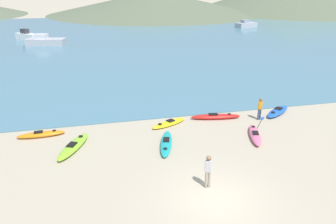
{
  "coord_description": "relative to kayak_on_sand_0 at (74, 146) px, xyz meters",
  "views": [
    {
      "loc": [
        -4.61,
        -10.76,
        8.61
      ],
      "look_at": [
        0.04,
        8.98,
        0.5
      ],
      "focal_mm": 35.0,
      "sensor_mm": 36.0,
      "label": 1
    }
  ],
  "objects": [
    {
      "name": "ground_plane",
      "position": [
        6.01,
        -6.03,
        -0.17
      ],
      "size": [
        400.0,
        400.0,
        0.0
      ],
      "primitive_type": "plane",
      "color": "tan"
    },
    {
      "name": "bay_water",
      "position": [
        6.01,
        38.1,
        -0.14
      ],
      "size": [
        160.0,
        70.0,
        0.06
      ],
      "primitive_type": "cube",
      "color": "teal",
      "rests_on": "ground_plane"
    },
    {
      "name": "far_hill_midleft",
      "position": [
        20.1,
        79.6,
        2.91
      ],
      "size": [
        59.72,
        59.72,
        6.17
      ],
      "primitive_type": "cone",
      "color": "#5B664C",
      "rests_on": "ground_plane"
    },
    {
      "name": "kayak_on_sand_0",
      "position": [
        0.0,
        0.0,
        0.0
      ],
      "size": [
        2.07,
        3.28,
        0.39
      ],
      "color": "#8CCC2D",
      "rests_on": "ground_plane"
    },
    {
      "name": "kayak_on_sand_1",
      "position": [
        13.72,
        2.11,
        -0.0
      ],
      "size": [
        2.73,
        2.29,
        0.39
      ],
      "color": "blue",
      "rests_on": "ground_plane"
    },
    {
      "name": "kayak_on_sand_2",
      "position": [
        -1.93,
        2.03,
        -0.02
      ],
      "size": [
        2.76,
        0.71,
        0.35
      ],
      "color": "orange",
      "rests_on": "ground_plane"
    },
    {
      "name": "kayak_on_sand_3",
      "position": [
        9.16,
        2.23,
        -0.01
      ],
      "size": [
        3.42,
        1.11,
        0.37
      ],
      "color": "red",
      "rests_on": "ground_plane"
    },
    {
      "name": "kayak_on_sand_4",
      "position": [
        5.87,
        1.97,
        -0.05
      ],
      "size": [
        2.66,
        1.77,
        0.29
      ],
      "color": "yellow",
      "rests_on": "ground_plane"
    },
    {
      "name": "kayak_on_sand_5",
      "position": [
        5.07,
        -0.75,
        -0.04
      ],
      "size": [
        1.48,
        3.25,
        0.31
      ],
      "color": "teal",
      "rests_on": "ground_plane"
    },
    {
      "name": "kayak_on_sand_6",
      "position": [
        10.41,
        -0.96,
        0.0
      ],
      "size": [
        1.5,
        2.9,
        0.39
      ],
      "color": "#E5668C",
      "rests_on": "ground_plane"
    },
    {
      "name": "person_near_foreground",
      "position": [
        5.96,
        -5.12,
        0.75
      ],
      "size": [
        0.33,
        0.27,
        1.61
      ],
      "color": "gray",
      "rests_on": "ground_plane"
    },
    {
      "name": "person_near_waterline",
      "position": [
        11.93,
        1.43,
        0.7
      ],
      "size": [
        0.31,
        0.27,
        1.53
      ],
      "color": "#384260",
      "rests_on": "ground_plane"
    },
    {
      "name": "moored_boat_0",
      "position": [
        -8.24,
        38.96,
        0.47
      ],
      "size": [
        3.86,
        3.75,
        1.66
      ],
      "color": "white",
      "rests_on": "bay_water"
    },
    {
      "name": "moored_boat_3",
      "position": [
        32.07,
        45.22,
        0.4
      ],
      "size": [
        4.58,
        3.08,
        1.46
      ],
      "color": "#B2B2B7",
      "rests_on": "bay_water"
    },
    {
      "name": "moored_boat_4",
      "position": [
        -4.88,
        33.37,
        0.44
      ],
      "size": [
        5.68,
        3.33,
        1.59
      ],
      "color": "#B2B2B7",
      "rests_on": "bay_water"
    },
    {
      "name": "loose_paddle",
      "position": [
        11.54,
        0.63,
        -0.16
      ],
      "size": [
        1.88,
        2.28,
        0.03
      ],
      "color": "black",
      "rests_on": "ground_plane"
    }
  ]
}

